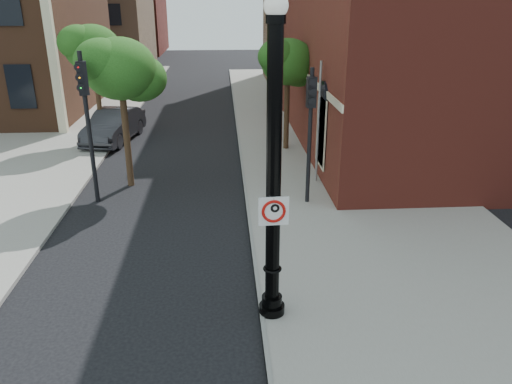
{
  "coord_description": "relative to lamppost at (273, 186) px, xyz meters",
  "views": [
    {
      "loc": [
        1.29,
        -8.94,
        6.76
      ],
      "look_at": [
        2.03,
        2.0,
        2.43
      ],
      "focal_mm": 35.0,
      "sensor_mm": 36.0,
      "label": 1
    }
  ],
  "objects": [
    {
      "name": "ground",
      "position": [
        -2.28,
        -0.46,
        -3.15
      ],
      "size": [
        120.0,
        120.0,
        0.0
      ],
      "primitive_type": "plane",
      "color": "black",
      "rests_on": "ground"
    },
    {
      "name": "sidewalk_right",
      "position": [
        3.72,
        9.54,
        -3.09
      ],
      "size": [
        8.0,
        60.0,
        0.12
      ],
      "primitive_type": "cube",
      "color": "gray",
      "rests_on": "ground"
    },
    {
      "name": "sidewalk_left",
      "position": [
        -11.28,
        17.54,
        -3.09
      ],
      "size": [
        10.0,
        50.0,
        0.12
      ],
      "primitive_type": "cube",
      "color": "gray",
      "rests_on": "ground"
    },
    {
      "name": "curb_edge",
      "position": [
        -0.23,
        9.54,
        -3.08
      ],
      "size": [
        0.1,
        60.0,
        0.14
      ],
      "primitive_type": "cube",
      "color": "gray",
      "rests_on": "ground"
    },
    {
      "name": "bg_building_tan_a",
      "position": [
        -14.28,
        43.54,
        2.85
      ],
      "size": [
        12.0,
        12.0,
        12.0
      ],
      "primitive_type": "cube",
      "color": "#846048",
      "rests_on": "ground"
    },
    {
      "name": "bg_building_red",
      "position": [
        -14.28,
        57.54,
        1.85
      ],
      "size": [
        12.0,
        12.0,
        10.0
      ],
      "primitive_type": "cube",
      "color": "#5F2016",
      "rests_on": "ground"
    },
    {
      "name": "lamppost",
      "position": [
        0.0,
        0.0,
        0.0
      ],
      "size": [
        0.58,
        0.58,
        6.82
      ],
      "color": "black",
      "rests_on": "ground"
    },
    {
      "name": "no_parking_sign",
      "position": [
        -0.01,
        -0.17,
        -0.47
      ],
      "size": [
        0.63,
        0.08,
        0.63
      ],
      "rotation": [
        0.0,
        0.0,
        0.04
      ],
      "color": "white",
      "rests_on": "ground"
    },
    {
      "name": "parked_car",
      "position": [
        -6.37,
        15.04,
        -2.36
      ],
      "size": [
        2.52,
        5.02,
        1.58
      ],
      "primitive_type": "imported",
      "rotation": [
        0.0,
        0.0,
        -0.18
      ],
      "color": "#2A292E",
      "rests_on": "ground"
    },
    {
      "name": "traffic_signal_left",
      "position": [
        -5.47,
        7.15,
        0.32
      ],
      "size": [
        0.39,
        0.45,
        5.14
      ],
      "rotation": [
        0.0,
        0.0,
        0.29
      ],
      "color": "black",
      "rests_on": "ground"
    },
    {
      "name": "traffic_signal_right",
      "position": [
        1.84,
        6.36,
        -0.01
      ],
      "size": [
        0.31,
        0.39,
        4.66
      ],
      "rotation": [
        0.0,
        0.0,
        0.08
      ],
      "color": "black",
      "rests_on": "ground"
    },
    {
      "name": "utility_pole",
      "position": [
        2.52,
        8.41,
        -0.84
      ],
      "size": [
        0.09,
        0.09,
        4.62
      ],
      "primitive_type": "cylinder",
      "color": "#999999",
      "rests_on": "ground"
    },
    {
      "name": "street_tree_a",
      "position": [
        -4.52,
        8.76,
        1.15
      ],
      "size": [
        3.03,
        2.74,
        5.45
      ],
      "color": "#312113",
      "rests_on": "ground"
    },
    {
      "name": "street_tree_b",
      "position": [
        -6.99,
        15.37,
        1.23
      ],
      "size": [
        3.08,
        2.78,
        5.54
      ],
      "color": "#312113",
      "rests_on": "ground"
    },
    {
      "name": "street_tree_c",
      "position": [
        1.94,
        12.93,
        0.84
      ],
      "size": [
        2.81,
        2.54,
        5.06
      ],
      "color": "#312113",
      "rests_on": "ground"
    }
  ]
}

